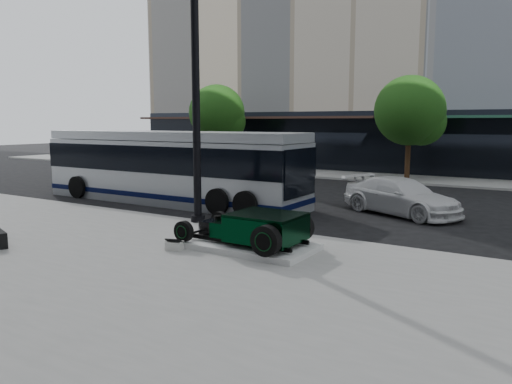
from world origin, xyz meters
The scene contains 9 objects.
ground centered at (0.00, 0.00, 0.00)m, with size 120.00×120.00×0.00m, color black.
sidewalk_far centered at (0.00, 14.00, 0.06)m, with size 70.00×4.00×0.12m, color gray.
street_trees centered at (1.15, 13.07, 3.77)m, with size 29.80×3.80×5.70m.
display_plinth centered at (1.70, -4.30, 0.20)m, with size 3.40×1.80×0.15m, color silver.
hot_rod centered at (2.03, -4.30, 0.70)m, with size 3.22×2.00×0.81m.
info_plaque centered at (0.21, -5.40, 0.24)m, with size 0.47×0.40×0.31m.
lamppost centered at (-1.55, -2.25, 3.97)m, with size 0.46×0.46×8.32m.
transit_bus centered at (-5.46, 0.85, 1.49)m, with size 12.12×2.88×2.92m.
white_sedan centered at (3.49, 3.09, 0.66)m, with size 1.85×4.54×1.32m, color white.
Camera 1 is at (8.44, -14.70, 3.33)m, focal length 35.00 mm.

